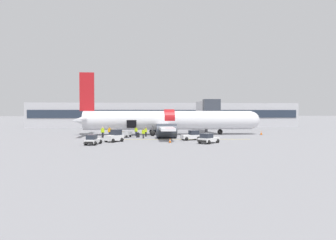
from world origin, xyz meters
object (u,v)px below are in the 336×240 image
Objects in this scene: baggage_tug_mid at (93,140)px; ground_crew_loader_b at (103,132)px; suitcase_on_tarmac_upright at (138,135)px; ground_crew_supervisor at (146,132)px; baggage_tug_spare at (208,139)px; baggage_tug_rear at (115,137)px; baggage_cart_loading at (124,134)px; ground_crew_loader_a at (143,133)px; ground_crew_helper at (136,131)px; airplane at (166,121)px; ground_crew_driver at (110,132)px; ground_crew_marshal at (113,133)px; baggage_tug_lead at (192,136)px; suitcase_on_tarmac_spare at (111,136)px.

ground_crew_loader_b is at bearing 90.74° from baggage_tug_mid.
ground_crew_supervisor is at bearing 54.82° from suitcase_on_tarmac_upright.
baggage_tug_mid is 15.13m from baggage_tug_spare.
baggage_cart_loading is (0.78, 7.48, -0.24)m from baggage_tug_rear.
baggage_cart_loading is 4.03m from ground_crew_loader_a.
airplane is at bearing 22.49° from ground_crew_helper.
suitcase_on_tarmac_upright is (-1.33, -1.89, -0.47)m from ground_crew_supervisor.
suitcase_on_tarmac_upright is at bearing -125.18° from ground_crew_supervisor.
suitcase_on_tarmac_upright is at bearing -21.34° from ground_crew_driver.
ground_crew_supervisor is (7.06, 1.67, -0.10)m from ground_crew_loader_b.
ground_crew_driver is 4.28m from ground_crew_marshal.
ground_crew_marshal is at bearing 166.10° from baggage_tug_lead.
ground_crew_marshal is at bearing 98.86° from baggage_tug_rear.
ground_crew_helper reaches higher than ground_crew_supervisor.
ground_crew_driver reaches higher than ground_crew_marshal.
baggage_tug_spare is 0.92× the size of baggage_cart_loading.
baggage_tug_spare is 13.75m from suitcase_on_tarmac_upright.
ground_crew_loader_b is at bearing 110.04° from baggage_tug_rear.
baggage_tug_lead is 11.32m from baggage_tug_rear.
suitcase_on_tarmac_upright is at bearing -83.08° from ground_crew_helper.
baggage_tug_lead reaches higher than suitcase_on_tarmac_spare.
ground_crew_loader_a reaches higher than baggage_tug_lead.
ground_crew_supervisor is at bearing 83.18° from ground_crew_loader_a.
baggage_tug_lead is 1.14× the size of baggage_tug_rear.
ground_crew_loader_b is 1.90m from ground_crew_driver.
ground_crew_marshal is at bearing -123.39° from ground_crew_helper.
baggage_tug_mid is at bearing -111.45° from ground_crew_helper.
baggage_tug_spare is (4.41, -15.17, -1.97)m from airplane.
ground_crew_helper is at bearing 56.61° from ground_crew_marshal.
suitcase_on_tarmac_upright is 4.38m from suitcase_on_tarmac_spare.
baggage_tug_mid is 3.90× the size of suitcase_on_tarmac_upright.
baggage_cart_loading is 3.42m from ground_crew_loader_b.
baggage_tug_mid is 4.43× the size of suitcase_on_tarmac_spare.
ground_crew_loader_a reaches higher than baggage_tug_spare.
airplane is 22.13× the size of ground_crew_loader_a.
airplane is 11.58m from suitcase_on_tarmac_spare.
baggage_tug_spare is 2.02× the size of ground_crew_driver.
suitcase_on_tarmac_spare is (-5.54, -3.08, -0.52)m from ground_crew_supervisor.
airplane is 15.92m from baggage_tug_spare.
ground_crew_helper is (-8.42, 8.24, 0.23)m from baggage_tug_lead.
ground_crew_supervisor is at bearing -33.30° from ground_crew_helper.
ground_crew_loader_b is (-0.14, 10.52, 0.36)m from baggage_tug_mid.
ground_crew_helper is at bearing 50.00° from baggage_cart_loading.
baggage_tug_lead reaches higher than suitcase_on_tarmac_upright.
ground_crew_loader_a is 5.16m from suitcase_on_tarmac_spare.
suitcase_on_tarmac_spare is (-9.33, -6.47, -2.27)m from airplane.
suitcase_on_tarmac_spare is at bearing -150.92° from ground_crew_supervisor.
baggage_tug_lead is at bearing -44.39° from ground_crew_helper.
baggage_tug_mid is 2.01× the size of ground_crew_marshal.
baggage_tug_mid is at bearing -106.47° from baggage_cart_loading.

